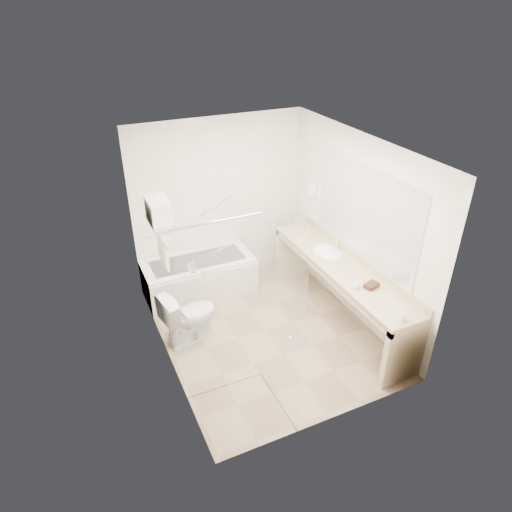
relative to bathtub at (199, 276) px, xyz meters
name	(u,v)px	position (x,y,z in m)	size (l,w,h in m)	color
floor	(265,331)	(0.50, -1.24, -0.28)	(3.20, 3.20, 0.00)	tan
ceiling	(268,147)	(0.50, -1.24, 2.22)	(2.60, 3.20, 0.10)	white
wall_back	(219,201)	(0.50, 0.36, 0.97)	(2.60, 0.10, 2.50)	white
wall_front	(341,326)	(0.50, -2.84, 0.97)	(2.60, 0.10, 2.50)	white
wall_left	(160,273)	(-0.80, -1.24, 0.97)	(0.10, 3.20, 2.50)	white
wall_right	(356,229)	(1.80, -1.24, 0.97)	(0.10, 3.20, 2.50)	white
bathtub	(199,276)	(0.00, 0.00, 0.00)	(1.60, 0.73, 0.59)	white
grab_bar_short	(159,233)	(-0.45, 0.32, 0.67)	(0.03, 0.03, 0.40)	silver
grab_bar_long	(217,203)	(0.45, 0.32, 0.97)	(0.03, 0.03, 0.60)	silver
shower_enclosure	(250,318)	(-0.13, -2.16, 0.79)	(0.96, 0.91, 2.11)	silver
towel_shelf	(159,217)	(-0.67, -0.89, 1.48)	(0.24, 0.55, 0.81)	silver
vanity_counter	(340,279)	(1.52, -1.39, 0.36)	(0.55, 2.70, 0.95)	#CAB286
sink	(327,253)	(1.55, -0.99, 0.54)	(0.40, 0.52, 0.14)	white
faucet	(337,244)	(1.70, -0.99, 0.65)	(0.03, 0.03, 0.14)	silver
mirror	(365,213)	(1.79, -1.39, 1.27)	(0.02, 2.00, 1.20)	silver
hairdryer_unit	(312,188)	(1.75, -0.19, 1.17)	(0.08, 0.10, 0.18)	white
toilet	(189,316)	(-0.45, -0.96, 0.08)	(0.41, 0.73, 0.71)	white
amenity_basket	(372,285)	(1.56, -1.97, 0.60)	(0.17, 0.12, 0.06)	#462519
soap_bottle_a	(402,318)	(1.46, -2.63, 0.60)	(0.06, 0.13, 0.06)	white
soap_bottle_b	(356,285)	(1.38, -1.90, 0.62)	(0.09, 0.11, 0.09)	white
water_bottle_left	(309,229)	(1.58, -0.46, 0.66)	(0.06, 0.06, 0.20)	silver
water_bottle_mid	(289,222)	(1.42, -0.14, 0.68)	(0.07, 0.07, 0.22)	silver
water_bottle_right	(297,221)	(1.56, -0.14, 0.67)	(0.06, 0.06, 0.21)	silver
drinking_glass_near	(302,229)	(1.52, -0.34, 0.62)	(0.07, 0.07, 0.09)	silver
drinking_glass_far	(310,236)	(1.52, -0.58, 0.63)	(0.08, 0.08, 0.10)	silver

